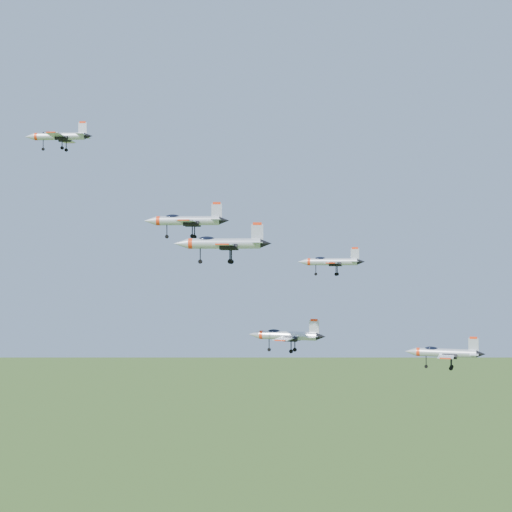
{
  "coord_description": "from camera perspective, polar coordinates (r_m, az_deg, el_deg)",
  "views": [
    {
      "loc": [
        4.04,
        -105.81,
        125.05
      ],
      "look_at": [
        5.32,
        -3.0,
        126.86
      ],
      "focal_mm": 50.0,
      "sensor_mm": 36.0,
      "label": 1
    }
  ],
  "objects": [
    {
      "name": "jet_lead",
      "position": [
        121.5,
        -15.57,
        9.22
      ],
      "size": [
        11.25,
        9.31,
        3.0
      ],
      "rotation": [
        0.0,
        0.0,
        -0.08
      ],
      "color": "silver"
    },
    {
      "name": "jet_left_high",
      "position": [
        101.63,
        -5.67,
        2.85
      ],
      "size": [
        12.29,
        10.17,
        3.28
      ],
      "rotation": [
        0.0,
        0.0,
        -0.07
      ],
      "color": "silver"
    },
    {
      "name": "jet_right_high",
      "position": [
        83.88,
        -2.78,
        1.02
      ],
      "size": [
        11.61,
        9.59,
        3.1
      ],
      "rotation": [
        0.0,
        0.0,
        -0.06
      ],
      "color": "silver"
    },
    {
      "name": "jet_left_low",
      "position": [
        117.34,
        5.96,
        -0.45
      ],
      "size": [
        11.0,
        9.28,
        2.96
      ],
      "rotation": [
        0.0,
        0.0,
        -0.23
      ],
      "color": "silver"
    },
    {
      "name": "jet_right_low",
      "position": [
        93.69,
        2.39,
        -6.36
      ],
      "size": [
        10.22,
        8.74,
        2.8
      ],
      "rotation": [
        0.0,
        0.0,
        -0.33
      ],
      "color": "silver"
    },
    {
      "name": "jet_trail",
      "position": [
        111.89,
        14.77,
        -7.48
      ],
      "size": [
        11.58,
        9.9,
        3.18
      ],
      "rotation": [
        0.0,
        0.0,
        -0.33
      ],
      "color": "silver"
    }
  ]
}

